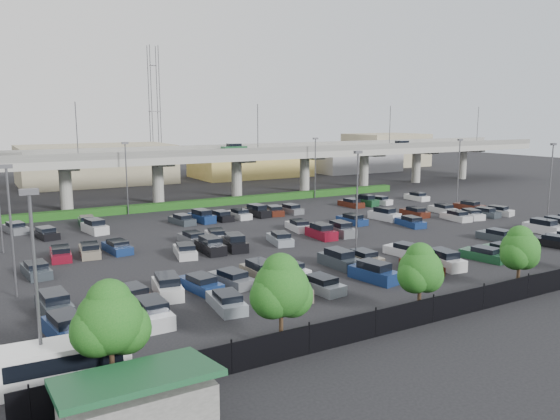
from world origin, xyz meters
The scene contains 11 objects.
ground centered at (0.00, 0.00, 0.00)m, with size 280.00×280.00×0.00m, color black.
overpass centered at (-0.22, 31.99, 6.97)m, with size 150.00×13.00×15.80m.
hedge centered at (0.00, 25.00, 0.55)m, with size 66.00×1.60×1.10m, color #143D12.
fence centered at (-0.05, -28.00, 0.90)m, with size 70.00×0.10×2.00m.
tree_row centered at (0.70, -26.53, 3.52)m, with size 65.07×3.66×5.94m.
shelter centered at (-30.00, -31.00, 1.39)m, with size 6.80×4.59×3.15m.
shuttle_bus centered at (-32.00, -24.37, 1.18)m, with size 6.85×2.70×2.16m.
parked_cars centered at (-1.61, -4.18, 0.62)m, with size 63.26×41.69×1.67m.
light_poles centered at (-4.13, 2.00, 6.24)m, with size 66.90×48.38×10.30m.
distant_buildings centered at (12.38, 61.81, 3.74)m, with size 138.00×24.00×9.00m.
comm_tower centered at (4.00, 74.00, 15.61)m, with size 2.40×2.40×30.00m.
Camera 1 is at (-35.60, -53.30, 13.82)m, focal length 35.00 mm.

